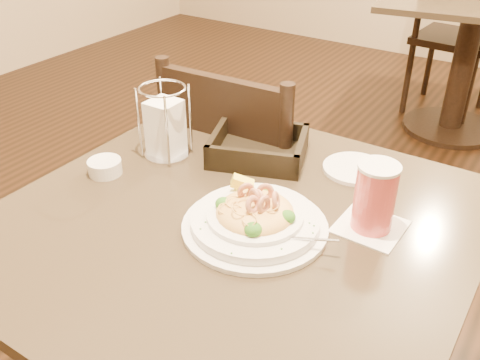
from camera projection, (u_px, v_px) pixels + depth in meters
The scene contains 10 objects.
main_table at pixel (235, 306), 1.19m from camera, with size 0.90×0.90×0.75m.
background_table at pixel (468, 42), 2.84m from camera, with size 1.03×1.03×0.75m.
dining_chair_near at pixel (247, 195), 1.61m from camera, with size 0.44×0.44×0.93m.
dining_chair_far at pixel (454, 33), 3.06m from camera, with size 0.45×0.45×0.93m.
pasta_bowl at pixel (255, 218), 1.02m from camera, with size 0.31×0.28×0.09m.
drink_glass at pixel (375, 198), 1.00m from camera, with size 0.13×0.13×0.14m.
bread_basket at pixel (258, 149), 1.26m from camera, with size 0.26×0.24×0.06m.
napkin_caddy at pixel (165, 126), 1.25m from camera, with size 0.11×0.11×0.17m.
side_plate at pixel (355, 169), 1.22m from camera, with size 0.15×0.15×0.01m, color white.
butter_ramekin at pixel (105, 167), 1.20m from camera, with size 0.08×0.08×0.03m, color white.
Camera 1 is at (0.48, -0.72, 1.38)m, focal length 40.00 mm.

